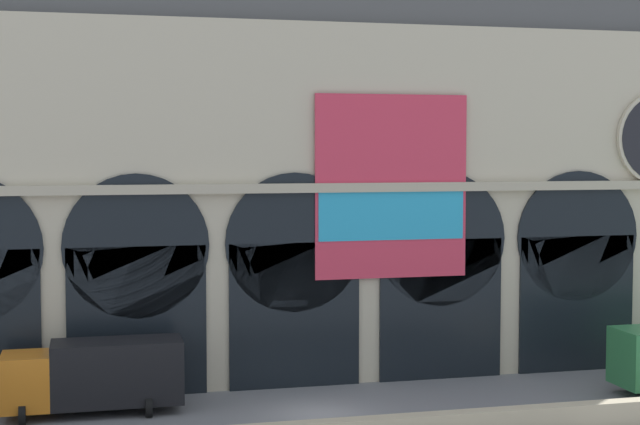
{
  "coord_description": "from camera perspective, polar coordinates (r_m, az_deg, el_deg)",
  "views": [
    {
      "loc": [
        -9.62,
        -39.26,
        11.25
      ],
      "look_at": [
        1.24,
        5.0,
        8.29
      ],
      "focal_mm": 54.3,
      "sensor_mm": 36.0,
      "label": 1
    }
  ],
  "objects": [
    {
      "name": "ground_plane",
      "position": [
        41.95,
        -0.02,
        -11.83
      ],
      "size": [
        200.0,
        200.0,
        0.0
      ],
      "primitive_type": "plane",
      "color": "slate"
    },
    {
      "name": "station_building",
      "position": [
        48.12,
        -2.21,
        2.65
      ],
      "size": [
        45.42,
        6.17,
        21.22
      ],
      "color": "beige",
      "rests_on": "ground"
    },
    {
      "name": "box_truck_midwest",
      "position": [
        42.76,
        -13.08,
        -9.28
      ],
      "size": [
        7.5,
        2.91,
        3.12
      ],
      "color": "orange",
      "rests_on": "ground"
    }
  ]
}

